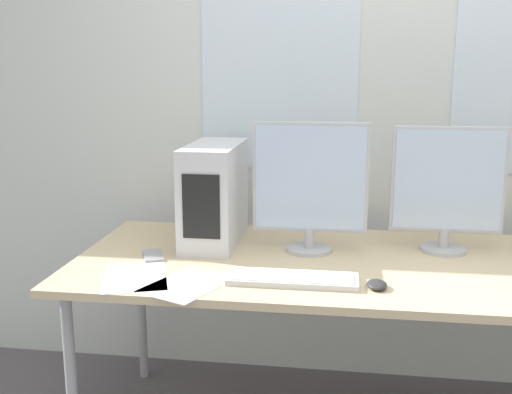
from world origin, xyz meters
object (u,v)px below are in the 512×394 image
monitor_right_near (447,187)px  cell_phone (153,255)px  pc_tower (215,194)px  keyboard (293,279)px  mouse (377,285)px  monitor_main (310,184)px

monitor_right_near → cell_phone: 1.16m
pc_tower → keyboard: pc_tower is taller
pc_tower → monitor_right_near: bearing=-0.5°
pc_tower → keyboard: (0.36, -0.43, -0.19)m
pc_tower → mouse: pc_tower is taller
monitor_right_near → keyboard: size_ratio=1.12×
pc_tower → mouse: size_ratio=5.49×
monitor_right_near → cell_phone: size_ratio=3.04×
monitor_main → mouse: monitor_main is taller
monitor_right_near → mouse: (-0.28, -0.45, -0.25)m
pc_tower → mouse: 0.80m
keyboard → mouse: (0.28, -0.02, 0.00)m
keyboard → cell_phone: keyboard is taller
monitor_right_near → cell_phone: monitor_right_near is taller
monitor_main → cell_phone: size_ratio=3.14×
monitor_right_near → cell_phone: (-1.11, -0.23, -0.25)m
pc_tower → monitor_right_near: (0.91, -0.01, 0.06)m
pc_tower → monitor_right_near: monitor_right_near is taller
mouse → cell_phone: size_ratio=0.54×
pc_tower → monitor_main: (0.39, -0.08, 0.06)m
cell_phone → mouse: bearing=-37.5°
monitor_main → keyboard: size_ratio=1.15×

